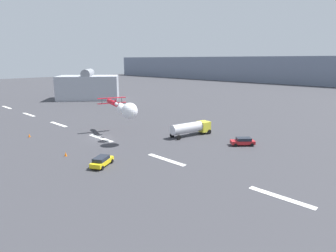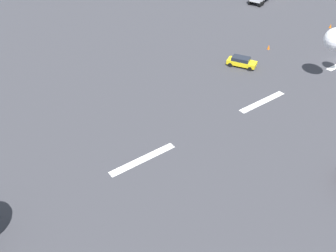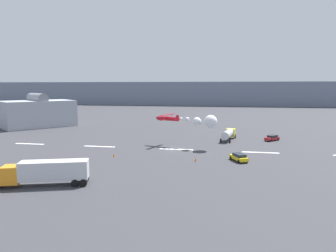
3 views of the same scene
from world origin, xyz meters
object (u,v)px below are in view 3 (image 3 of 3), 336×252
object	(u,v)px
semi_truck_orange	(44,172)
airport_staff_sedan	(272,138)
traffic_cone_near	(114,155)
traffic_cone_far	(196,159)
fuel_tanker_truck	(228,134)
followme_car_yellow	(239,157)
stunt_biplane_red	(199,121)

from	to	relation	value
semi_truck_orange	airport_staff_sedan	world-z (taller)	semi_truck_orange
semi_truck_orange	airport_staff_sedan	xyz separation A→B (m)	(39.19, 45.19, -1.30)
traffic_cone_near	traffic_cone_far	size ratio (longest dim) A/B	1.00
traffic_cone_far	fuel_tanker_truck	bearing A→B (deg)	75.13
fuel_tanker_truck	traffic_cone_far	size ratio (longest dim) A/B	13.17
followme_car_yellow	traffic_cone_near	bearing A→B (deg)	-177.65
fuel_tanker_truck	traffic_cone_near	xyz separation A→B (m)	(-23.87, -24.62, -1.37)
followme_car_yellow	fuel_tanker_truck	bearing A→B (deg)	94.07
followme_car_yellow	airport_staff_sedan	world-z (taller)	same
fuel_tanker_truck	followme_car_yellow	size ratio (longest dim) A/B	2.07
airport_staff_sedan	traffic_cone_near	size ratio (longest dim) A/B	5.95
stunt_biplane_red	followme_car_yellow	world-z (taller)	stunt_biplane_red
semi_truck_orange	traffic_cone_near	size ratio (longest dim) A/B	18.50
airport_staff_sedan	traffic_cone_near	world-z (taller)	airport_staff_sedan
traffic_cone_near	followme_car_yellow	bearing A→B (deg)	2.35
followme_car_yellow	airport_staff_sedan	bearing A→B (deg)	67.97
followme_car_yellow	stunt_biplane_red	bearing A→B (deg)	127.72
traffic_cone_near	traffic_cone_far	bearing A→B (deg)	-2.00
stunt_biplane_red	traffic_cone_near	world-z (taller)	stunt_biplane_red
semi_truck_orange	traffic_cone_far	world-z (taller)	semi_truck_orange
semi_truck_orange	airport_staff_sedan	distance (m)	59.83
stunt_biplane_red	airport_staff_sedan	world-z (taller)	stunt_biplane_red
airport_staff_sedan	fuel_tanker_truck	bearing A→B (deg)	-173.98
semi_truck_orange	fuel_tanker_truck	size ratio (longest dim) A/B	1.41
semi_truck_orange	traffic_cone_far	xyz separation A→B (m)	(20.78, 18.74, -1.74)
stunt_biplane_red	fuel_tanker_truck	world-z (taller)	stunt_biplane_red
stunt_biplane_red	semi_truck_orange	xyz separation A→B (m)	(-20.35, -31.75, -4.44)
stunt_biplane_red	airport_staff_sedan	size ratio (longest dim) A/B	3.56
followme_car_yellow	traffic_cone_far	bearing A→B (deg)	-168.87
fuel_tanker_truck	followme_car_yellow	distance (m)	23.65
stunt_biplane_red	fuel_tanker_truck	bearing A→B (deg)	59.75
followme_car_yellow	traffic_cone_far	distance (m)	8.54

